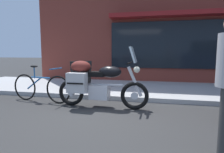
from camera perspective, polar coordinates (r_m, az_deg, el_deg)
name	(u,v)px	position (r m, az deg, el deg)	size (l,w,h in m)	color
ground_plane	(102,117)	(3.93, -2.96, -11.73)	(80.00, 80.00, 0.00)	#2D2D2D
touring_motorcycle	(96,82)	(4.47, -4.81, -1.51)	(2.14, 0.65, 1.39)	black
parked_bicycle	(41,87)	(5.33, -20.02, -2.93)	(1.73, 0.48, 0.94)	black
sandwich_board_sign	(81,76)	(6.01, -8.94, 0.27)	(0.55, 0.40, 0.88)	black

